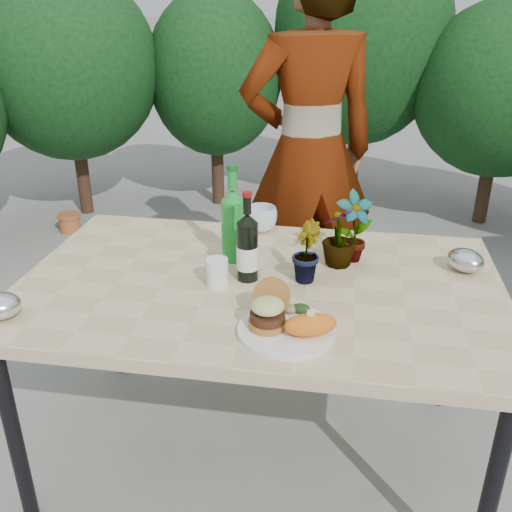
% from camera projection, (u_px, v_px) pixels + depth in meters
% --- Properties ---
extents(ground, '(80.00, 80.00, 0.00)m').
position_uv_depth(ground, '(259.00, 452.00, 2.22)').
color(ground, slate).
rests_on(ground, ground).
extents(patio_table, '(1.60, 1.00, 0.75)m').
position_uv_depth(patio_table, '(260.00, 296.00, 1.93)').
color(patio_table, '#D3BD8C').
rests_on(patio_table, ground).
extents(shrub_hedge, '(6.89, 5.03, 2.17)m').
position_uv_depth(shrub_hedge, '(360.00, 91.00, 3.22)').
color(shrub_hedge, '#382316').
rests_on(shrub_hedge, ground).
extents(dinner_plate, '(0.28, 0.28, 0.01)m').
position_uv_depth(dinner_plate, '(287.00, 330.00, 1.61)').
color(dinner_plate, white).
rests_on(dinner_plate, patio_table).
extents(burger_stack, '(0.11, 0.16, 0.11)m').
position_uv_depth(burger_stack, '(269.00, 309.00, 1.62)').
color(burger_stack, '#B7722D').
rests_on(burger_stack, dinner_plate).
extents(sweet_potato, '(0.17, 0.12, 0.06)m').
position_uv_depth(sweet_potato, '(311.00, 325.00, 1.57)').
color(sweet_potato, orange).
rests_on(sweet_potato, dinner_plate).
extents(grilled_veg, '(0.08, 0.05, 0.03)m').
position_uv_depth(grilled_veg, '(296.00, 308.00, 1.68)').
color(grilled_veg, olive).
rests_on(grilled_veg, dinner_plate).
extents(wine_bottle, '(0.07, 0.07, 0.31)m').
position_uv_depth(wine_bottle, '(247.00, 248.00, 1.87)').
color(wine_bottle, black).
rests_on(wine_bottle, patio_table).
extents(sparkling_water, '(0.08, 0.08, 0.35)m').
position_uv_depth(sparkling_water, '(233.00, 226.00, 2.00)').
color(sparkling_water, '#1A8F2B').
rests_on(sparkling_water, patio_table).
extents(plastic_cup, '(0.07, 0.07, 0.09)m').
position_uv_depth(plastic_cup, '(217.00, 272.00, 1.86)').
color(plastic_cup, white).
rests_on(plastic_cup, patio_table).
extents(seedling_left, '(0.16, 0.14, 0.26)m').
position_uv_depth(seedling_left, '(354.00, 227.00, 2.00)').
color(seedling_left, '#1D511B').
rests_on(seedling_left, patio_table).
extents(seedling_mid, '(0.11, 0.13, 0.20)m').
position_uv_depth(seedling_mid, '(306.00, 252.00, 1.87)').
color(seedling_mid, '#266221').
rests_on(seedling_mid, patio_table).
extents(seedling_right, '(0.17, 0.17, 0.21)m').
position_uv_depth(seedling_right, '(340.00, 237.00, 1.97)').
color(seedling_right, '#23541C').
rests_on(seedling_right, patio_table).
extents(blue_bowl, '(0.15, 0.15, 0.10)m').
position_uv_depth(blue_bowl, '(261.00, 219.00, 2.28)').
color(blue_bowl, silver).
rests_on(blue_bowl, patio_table).
extents(foil_packet_right, '(0.17, 0.17, 0.08)m').
position_uv_depth(foil_packet_right, '(465.00, 260.00, 1.96)').
color(foil_packet_right, silver).
rests_on(foil_packet_right, patio_table).
extents(person, '(0.79, 0.66, 1.85)m').
position_uv_depth(person, '(309.00, 154.00, 2.72)').
color(person, '#9D6E4E').
rests_on(person, ground).
extents(terracotta_pot, '(0.17, 0.17, 0.14)m').
position_uv_depth(terracotta_pot, '(70.00, 223.00, 4.22)').
color(terracotta_pot, '#AB5A2C').
rests_on(terracotta_pot, ground).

